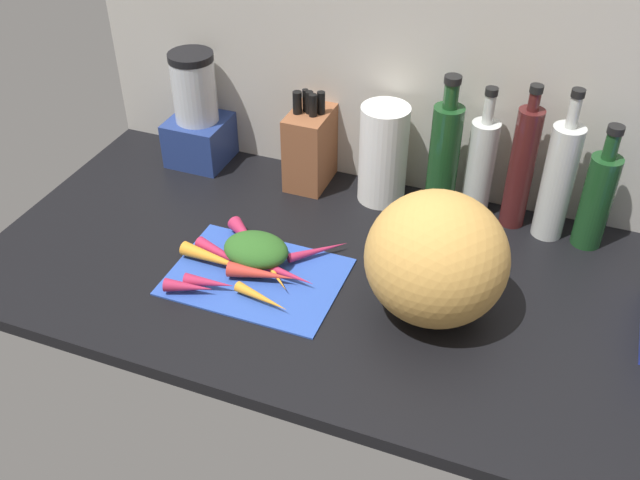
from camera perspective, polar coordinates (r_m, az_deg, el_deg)
ground_plane at (r=156.81cm, az=4.15°, el=-3.26°), size 170.00×80.00×3.00cm
wall_back at (r=171.81cm, az=8.65°, el=12.74°), size 170.00×3.00×60.00cm
cutting_board at (r=155.45cm, az=-5.01°, el=-2.82°), size 36.18×26.17×0.80cm
carrot_0 at (r=153.10cm, az=-2.84°, el=-2.60°), size 14.57×4.83×2.64cm
carrot_1 at (r=159.29cm, az=-0.15°, el=-0.83°), size 11.63×11.35×2.12cm
carrot_2 at (r=147.75cm, az=-4.59°, el=-4.54°), size 12.85×5.15×2.28cm
carrot_3 at (r=151.73cm, az=-10.26°, el=-3.64°), size 10.50×5.14×2.90cm
carrot_4 at (r=155.07cm, az=-3.99°, el=-2.08°), size 14.37×13.35×2.51cm
carrot_5 at (r=158.15cm, az=-7.21°, el=-1.35°), size 17.63×7.66×2.80cm
carrot_6 at (r=163.11cm, az=-5.81°, el=0.27°), size 11.74×10.28×3.41cm
carrot_7 at (r=152.11cm, az=-8.68°, el=-3.33°), size 10.82×4.56×2.84cm
carrot_8 at (r=152.65cm, az=-4.64°, el=-2.66°), size 14.76×5.42×3.37cm
carrot_9 at (r=157.49cm, az=-8.00°, el=-1.54°), size 18.19×5.03×3.16cm
carrot_greens_pile at (r=156.90cm, az=-5.04°, el=-0.77°), size 14.40×11.07×6.09cm
winter_squash at (r=140.40cm, az=9.10°, el=-1.46°), size 27.77×26.77×26.73cm
knife_block at (r=180.90cm, az=-0.71°, el=7.42°), size 9.44×15.48×24.95cm
blender_appliance at (r=191.17cm, az=-9.60°, el=9.54°), size 14.70×14.70×29.82cm
paper_towel_roll at (r=173.74cm, az=4.98°, el=6.71°), size 11.52×11.52×24.47cm
bottle_0 at (r=169.11cm, az=9.67°, el=6.37°), size 6.98×6.98×34.78cm
bottle_1 at (r=171.60cm, az=12.44°, el=5.68°), size 6.51×6.51×32.14cm
bottle_2 at (r=168.59cm, az=15.51°, el=5.57°), size 5.77×5.77×34.86cm
bottle_3 at (r=167.68cm, az=18.15°, el=4.48°), size 6.97×6.97×35.93cm
bottle_4 at (r=168.77cm, az=20.89°, el=3.09°), size 6.75×6.75×29.56cm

